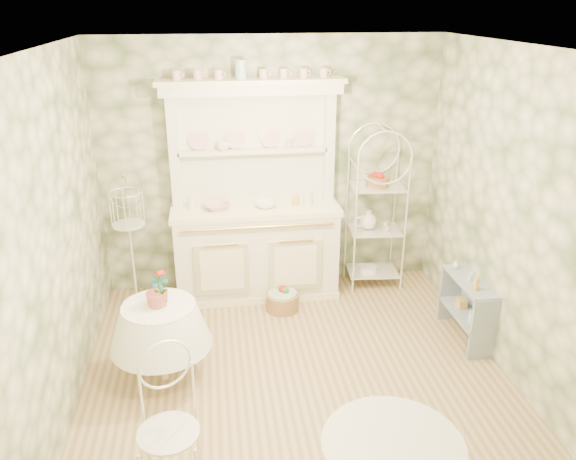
{
  "coord_description": "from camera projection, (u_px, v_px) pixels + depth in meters",
  "views": [
    {
      "loc": [
        -0.63,
        -3.97,
        3.0
      ],
      "look_at": [
        0.0,
        0.5,
        1.15
      ],
      "focal_mm": 35.0,
      "sensor_mm": 36.0,
      "label": 1
    }
  ],
  "objects": [
    {
      "name": "floor",
      "position": [
        296.0,
        374.0,
        4.86
      ],
      "size": [
        3.6,
        3.6,
        0.0
      ],
      "primitive_type": "plane",
      "color": "tan",
      "rests_on": "ground"
    },
    {
      "name": "ceiling",
      "position": [
        298.0,
        48.0,
        3.83
      ],
      "size": [
        3.6,
        3.6,
        0.0
      ],
      "primitive_type": "plane",
      "color": "white",
      "rests_on": "floor"
    },
    {
      "name": "wall_left",
      "position": [
        55.0,
        243.0,
        4.11
      ],
      "size": [
        3.6,
        3.6,
        0.0
      ],
      "primitive_type": "plane",
      "color": "beige",
      "rests_on": "floor"
    },
    {
      "name": "wall_right",
      "position": [
        515.0,
        219.0,
        4.57
      ],
      "size": [
        3.6,
        3.6,
        0.0
      ],
      "primitive_type": "plane",
      "color": "beige",
      "rests_on": "floor"
    },
    {
      "name": "wall_back",
      "position": [
        271.0,
        167.0,
        5.99
      ],
      "size": [
        3.6,
        3.6,
        0.0
      ],
      "primitive_type": "plane",
      "color": "beige",
      "rests_on": "floor"
    },
    {
      "name": "wall_front",
      "position": [
        354.0,
        371.0,
        2.69
      ],
      "size": [
        3.6,
        3.6,
        0.0
      ],
      "primitive_type": "plane",
      "color": "beige",
      "rests_on": "floor"
    },
    {
      "name": "kitchen_dresser",
      "position": [
        255.0,
        194.0,
        5.79
      ],
      "size": [
        1.87,
        0.61,
        2.29
      ],
      "primitive_type": "cube",
      "color": "white",
      "rests_on": "floor"
    },
    {
      "name": "bakers_rack",
      "position": [
        376.0,
        207.0,
        6.09
      ],
      "size": [
        0.61,
        0.46,
        1.85
      ],
      "primitive_type": "cube",
      "rotation": [
        0.0,
        0.0,
        -0.08
      ],
      "color": "white",
      "rests_on": "floor"
    },
    {
      "name": "side_shelf",
      "position": [
        467.0,
        308.0,
        5.27
      ],
      "size": [
        0.37,
        0.77,
        0.64
      ],
      "primitive_type": "cube",
      "rotation": [
        0.0,
        0.0,
        0.13
      ],
      "color": "#8795A4",
      "rests_on": "floor"
    },
    {
      "name": "round_table",
      "position": [
        162.0,
        346.0,
        4.68
      ],
      "size": [
        0.63,
        0.63,
        0.66
      ],
      "primitive_type": "cylinder",
      "rotation": [
        0.0,
        0.0,
        -0.04
      ],
      "color": "white",
      "rests_on": "floor"
    },
    {
      "name": "cafe_chair",
      "position": [
        169.0,
        434.0,
        3.58
      ],
      "size": [
        0.52,
        0.52,
        0.88
      ],
      "primitive_type": "cube",
      "rotation": [
        0.0,
        0.0,
        0.38
      ],
      "color": "white",
      "rests_on": "floor"
    },
    {
      "name": "birdcage_stand",
      "position": [
        131.0,
        244.0,
        5.72
      ],
      "size": [
        0.36,
        0.36,
        1.39
      ],
      "primitive_type": "cube",
      "rotation": [
        0.0,
        0.0,
        -0.11
      ],
      "color": "white",
      "rests_on": "floor"
    },
    {
      "name": "floor_basket",
      "position": [
        282.0,
        301.0,
        5.84
      ],
      "size": [
        0.34,
        0.34,
        0.2
      ],
      "primitive_type": "cylinder",
      "rotation": [
        0.0,
        0.0,
        -0.1
      ],
      "color": "#9F7648",
      "rests_on": "floor"
    },
    {
      "name": "lace_rug",
      "position": [
        393.0,
        444.0,
        4.09
      ],
      "size": [
        1.22,
        1.22,
        0.01
      ],
      "primitive_type": "cylinder",
      "rotation": [
        0.0,
        0.0,
        -0.17
      ],
      "color": "white",
      "rests_on": "floor"
    },
    {
      "name": "bowl_floral",
      "position": [
        217.0,
        208.0,
        5.78
      ],
      "size": [
        0.34,
        0.34,
        0.07
      ],
      "primitive_type": "imported",
      "rotation": [
        0.0,
        0.0,
        0.33
      ],
      "color": "white",
      "rests_on": "kitchen_dresser"
    },
    {
      "name": "bowl_white",
      "position": [
        266.0,
        207.0,
        5.82
      ],
      "size": [
        0.29,
        0.29,
        0.07
      ],
      "primitive_type": "imported",
      "rotation": [
        0.0,
        0.0,
        0.38
      ],
      "color": "white",
      "rests_on": "kitchen_dresser"
    },
    {
      "name": "cup_left",
      "position": [
        223.0,
        147.0,
        5.72
      ],
      "size": [
        0.17,
        0.17,
        0.1
      ],
      "primitive_type": "imported",
      "rotation": [
        0.0,
        0.0,
        0.42
      ],
      "color": "white",
      "rests_on": "kitchen_dresser"
    },
    {
      "name": "cup_right",
      "position": [
        289.0,
        145.0,
        5.81
      ],
      "size": [
        0.12,
        0.12,
        0.09
      ],
      "primitive_type": "imported",
      "rotation": [
        0.0,
        0.0,
        -0.32
      ],
      "color": "white",
      "rests_on": "kitchen_dresser"
    },
    {
      "name": "potted_geranium",
      "position": [
        160.0,
        291.0,
        4.47
      ],
      "size": [
        0.17,
        0.13,
        0.28
      ],
      "primitive_type": "imported",
      "rotation": [
        0.0,
        0.0,
        -0.25
      ],
      "color": "#3F7238",
      "rests_on": "round_table"
    },
    {
      "name": "bottle_amber",
      "position": [
        476.0,
        283.0,
        4.97
      ],
      "size": [
        0.08,
        0.08,
        0.15
      ],
      "primitive_type": "imported",
      "rotation": [
        0.0,
        0.0,
        0.35
      ],
      "color": "gold",
      "rests_on": "side_shelf"
    },
    {
      "name": "bottle_blue",
      "position": [
        472.0,
        277.0,
        5.14
      ],
      "size": [
        0.05,
        0.05,
        0.1
      ],
      "primitive_type": "imported",
      "rotation": [
        0.0,
        0.0,
        -0.13
      ],
      "color": "#A0C5DC",
      "rests_on": "side_shelf"
    },
    {
      "name": "bottle_glass",
      "position": [
        456.0,
        265.0,
        5.38
      ],
      "size": [
        0.08,
        0.08,
        0.09
      ],
      "primitive_type": "imported",
      "rotation": [
        0.0,
        0.0,
        0.34
      ],
      "color": "silver",
      "rests_on": "side_shelf"
    }
  ]
}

